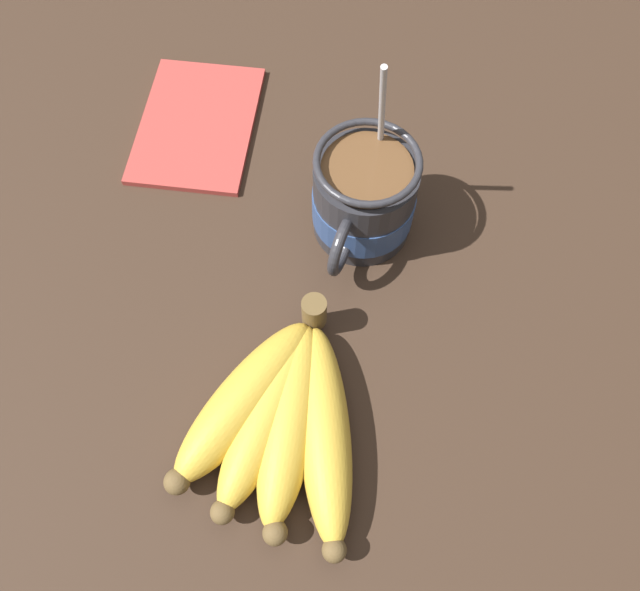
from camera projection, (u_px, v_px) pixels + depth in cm
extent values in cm
cube|color=#332319|center=(341.00, 316.00, 53.99)|extent=(106.18, 106.18, 3.68)
cylinder|color=#28282D|center=(364.00, 199.00, 52.33)|extent=(8.54, 8.54, 7.96)
cylinder|color=navy|center=(363.00, 205.00, 53.07)|extent=(8.74, 8.74, 3.16)
torus|color=#28282D|center=(342.00, 245.00, 49.76)|extent=(5.23, 0.90, 5.23)
cylinder|color=brown|center=(367.00, 169.00, 48.66)|extent=(7.34, 7.34, 0.40)
torus|color=#28282D|center=(368.00, 162.00, 47.80)|extent=(8.54, 8.54, 0.60)
cylinder|color=#B2B2B7|center=(381.00, 131.00, 48.72)|extent=(3.41, 0.50, 15.76)
ellipsoid|color=#B2B2B7|center=(368.00, 203.00, 55.17)|extent=(3.00, 2.00, 0.80)
cylinder|color=brown|center=(314.00, 312.00, 48.96)|extent=(2.00, 2.00, 3.00)
ellipsoid|color=gold|center=(245.00, 399.00, 46.70)|extent=(15.66, 8.07, 4.21)
sphere|color=brown|center=(177.00, 482.00, 44.06)|extent=(1.90, 1.90, 1.90)
ellipsoid|color=gold|center=(269.00, 414.00, 46.38)|extent=(15.26, 4.27, 3.87)
sphere|color=brown|center=(222.00, 512.00, 43.33)|extent=(1.74, 1.74, 1.74)
ellipsoid|color=gold|center=(295.00, 423.00, 46.03)|extent=(15.93, 7.17, 3.95)
sphere|color=brown|center=(275.00, 533.00, 42.69)|extent=(1.78, 1.78, 1.78)
ellipsoid|color=gold|center=(324.00, 431.00, 45.84)|extent=(16.40, 10.70, 3.85)
sphere|color=brown|center=(334.00, 550.00, 42.26)|extent=(1.73, 1.73, 1.73)
cube|color=#A33833|center=(197.00, 124.00, 60.62)|extent=(17.71, 14.35, 0.60)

